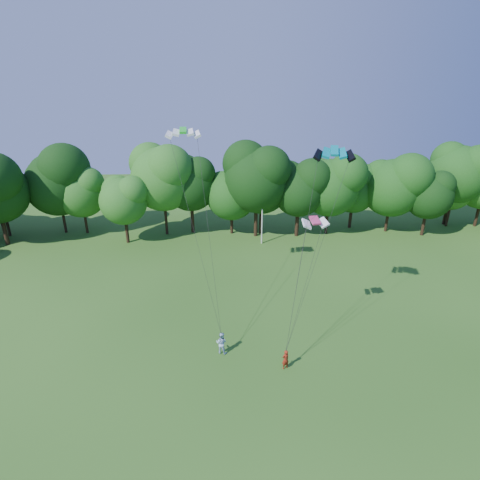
{
  "coord_description": "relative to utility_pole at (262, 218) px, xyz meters",
  "views": [
    {
      "loc": [
        -2.61,
        -15.12,
        19.84
      ],
      "look_at": [
        -1.29,
        13.0,
        8.5
      ],
      "focal_mm": 28.0,
      "sensor_mm": 36.0,
      "label": 1
    }
  ],
  "objects": [
    {
      "name": "kite_flyer_left",
      "position": [
        -0.72,
        -25.09,
        -2.89
      ],
      "size": [
        0.71,
        0.61,
        1.64
      ],
      "primitive_type": "imported",
      "rotation": [
        0.0,
        0.0,
        3.57
      ],
      "color": "maroon",
      "rests_on": "ground"
    },
    {
      "name": "kite_pink",
      "position": [
        1.77,
        -21.05,
        6.84
      ],
      "size": [
        2.15,
        1.28,
        0.48
      ],
      "rotation": [
        0.0,
        0.0,
        0.16
      ],
      "color": "#CF396B",
      "rests_on": "ground"
    },
    {
      "name": "kite_flyer_right",
      "position": [
        -5.57,
        -23.02,
        -2.77
      ],
      "size": [
        1.11,
        0.98,
        1.88
      ],
      "primitive_type": "imported",
      "rotation": [
        0.0,
        0.0,
        2.79
      ],
      "color": "#A6C5E6",
      "rests_on": "ground"
    },
    {
      "name": "kite_green",
      "position": [
        -8.62,
        -13.88,
        12.84
      ],
      "size": [
        3.08,
        1.56,
        0.5
      ],
      "rotation": [
        0.0,
        0.0,
        0.07
      ],
      "color": "green",
      "rests_on": "ground"
    },
    {
      "name": "tree_back_center",
      "position": [
        0.22,
        3.77,
        4.01
      ],
      "size": [
        8.49,
        8.49,
        12.35
      ],
      "color": "#321D13",
      "rests_on": "ground"
    },
    {
      "name": "utility_pole",
      "position": [
        0.0,
        0.0,
        0.0
      ],
      "size": [
        1.33,
        0.67,
        7.15
      ],
      "rotation": [
        0.0,
        0.0,
        0.43
      ],
      "color": "beige",
      "rests_on": "ground"
    },
    {
      "name": "kite_teal",
      "position": [
        3.1,
        -19.99,
        11.92
      ],
      "size": [
        3.09,
        1.88,
        0.67
      ],
      "rotation": [
        0.0,
        0.0,
        -0.23
      ],
      "color": "#047B8B",
      "rests_on": "ground"
    },
    {
      "name": "ground",
      "position": [
        -2.62,
        -32.71,
        -3.71
      ],
      "size": [
        160.0,
        160.0,
        0.0
      ],
      "primitive_type": "plane",
      "color": "#255016",
      "rests_on": "ground"
    },
    {
      "name": "tree_back_east",
      "position": [
        29.74,
        6.62,
        2.94
      ],
      "size": [
        7.31,
        7.31,
        10.64
      ],
      "color": "#382516",
      "rests_on": "ground"
    }
  ]
}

